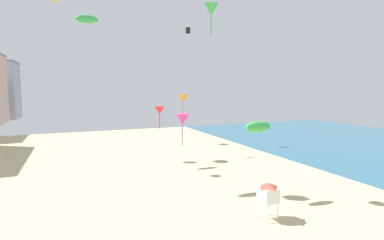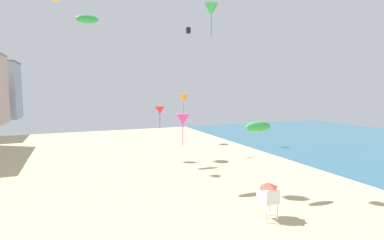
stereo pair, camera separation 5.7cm
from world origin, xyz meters
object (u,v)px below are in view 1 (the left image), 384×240
object	(u,v)px
lifeguard_stand	(268,193)
kite_black_box	(188,30)
kite_green_parafoil	(258,127)
kite_green_delta	(211,10)
kite_red_delta	(159,111)
kite_orange_delta	(183,99)
kite_magenta_delta	(183,120)
kite_green_parafoil_2	(87,19)

from	to	relation	value
lifeguard_stand	kite_black_box	bearing A→B (deg)	72.56
kite_green_parafoil	kite_green_delta	world-z (taller)	kite_green_delta
kite_black_box	kite_red_delta	bearing A→B (deg)	-121.91
lifeguard_stand	kite_green_delta	distance (m)	14.74
kite_orange_delta	kite_red_delta	world-z (taller)	kite_orange_delta
lifeguard_stand	kite_green_parafoil	bearing A→B (deg)	59.89
lifeguard_stand	kite_magenta_delta	bearing A→B (deg)	81.03
lifeguard_stand	kite_magenta_delta	world-z (taller)	kite_magenta_delta
lifeguard_stand	kite_magenta_delta	size ratio (longest dim) A/B	0.64
kite_green_parafoil_2	kite_red_delta	xyz separation A→B (m)	(6.38, -7.54, -10.27)
lifeguard_stand	kite_orange_delta	size ratio (longest dim) A/B	0.69
lifeguard_stand	kite_green_parafoil_2	world-z (taller)	kite_green_parafoil_2
kite_magenta_delta	kite_red_delta	size ratio (longest dim) A/B	1.67
kite_green_delta	kite_green_parafoil_2	bearing A→B (deg)	120.11
lifeguard_stand	kite_orange_delta	distance (m)	30.11
kite_black_box	kite_green_delta	bearing A→B (deg)	-106.88
kite_black_box	kite_orange_delta	bearing A→B (deg)	99.51
lifeguard_stand	kite_red_delta	distance (m)	14.82
kite_magenta_delta	kite_orange_delta	xyz separation A→B (m)	(4.25, 11.04, 2.27)
kite_black_box	kite_red_delta	world-z (taller)	kite_black_box
kite_green_parafoil	kite_green_delta	xyz separation A→B (m)	(-2.80, 2.77, 9.29)
kite_magenta_delta	kite_orange_delta	distance (m)	12.04
lifeguard_stand	kite_orange_delta	bearing A→B (deg)	73.60
kite_green_parafoil	kite_black_box	size ratio (longest dim) A/B	2.58
lifeguard_stand	kite_green_delta	xyz separation A→B (m)	(-1.33, 6.19, 13.31)
kite_green_parafoil	kite_red_delta	xyz separation A→B (m)	(-5.06, 10.14, 0.77)
kite_green_parafoil	kite_green_delta	bearing A→B (deg)	135.25
lifeguard_stand	kite_magenta_delta	xyz separation A→B (m)	(0.68, 18.15, 3.24)
kite_magenta_delta	kite_green_delta	distance (m)	15.77
kite_green_parafoil	kite_red_delta	size ratio (longest dim) A/B	0.97
kite_magenta_delta	kite_orange_delta	world-z (taller)	kite_orange_delta
kite_green_parafoil_2	kite_black_box	xyz separation A→B (m)	(15.16, 6.56, 1.07)
kite_green_parafoil	kite_black_box	xyz separation A→B (m)	(3.72, 24.24, 12.11)
kite_orange_delta	kite_magenta_delta	bearing A→B (deg)	-111.04
kite_green_parafoil	kite_magenta_delta	bearing A→B (deg)	93.06
lifeguard_stand	kite_orange_delta	world-z (taller)	kite_orange_delta
kite_magenta_delta	kite_green_parafoil_2	size ratio (longest dim) A/B	1.60
kite_magenta_delta	kite_red_delta	bearing A→B (deg)	-132.93
lifeguard_stand	kite_orange_delta	xyz separation A→B (m)	(4.93, 29.19, 5.51)
lifeguard_stand	kite_green_parafoil_2	size ratio (longest dim) A/B	1.03
kite_black_box	kite_orange_delta	size ratio (longest dim) A/B	0.24
kite_black_box	kite_red_delta	size ratio (longest dim) A/B	0.38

